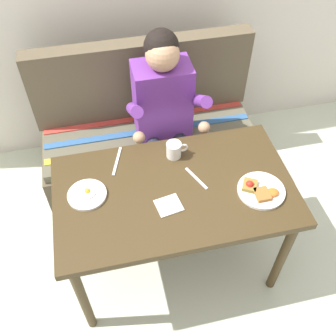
% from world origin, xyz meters
% --- Properties ---
extents(ground_plane, '(8.00, 8.00, 0.00)m').
position_xyz_m(ground_plane, '(0.00, 0.00, 0.00)').
color(ground_plane, beige).
extents(table, '(1.20, 0.70, 0.73)m').
position_xyz_m(table, '(0.00, 0.00, 0.65)').
color(table, '#3E2E19').
rests_on(table, ground).
extents(couch, '(1.44, 0.56, 1.00)m').
position_xyz_m(couch, '(0.00, 0.76, 0.33)').
color(couch, brown).
rests_on(couch, ground).
extents(person, '(0.45, 0.61, 1.21)m').
position_xyz_m(person, '(0.08, 0.59, 0.74)').
color(person, '#6C3290').
rests_on(person, ground).
extents(plate_breakfast, '(0.24, 0.24, 0.05)m').
position_xyz_m(plate_breakfast, '(0.41, -0.11, 0.74)').
color(plate_breakfast, white).
rests_on(plate_breakfast, table).
extents(plate_eggs, '(0.19, 0.19, 0.04)m').
position_xyz_m(plate_eggs, '(-0.43, 0.05, 0.74)').
color(plate_eggs, white).
rests_on(plate_eggs, table).
extents(coffee_mug, '(0.12, 0.08, 0.09)m').
position_xyz_m(coffee_mug, '(0.05, 0.22, 0.78)').
color(coffee_mug, white).
rests_on(coffee_mug, table).
extents(napkin, '(0.14, 0.13, 0.01)m').
position_xyz_m(napkin, '(-0.05, -0.10, 0.73)').
color(napkin, silver).
rests_on(napkin, table).
extents(fork, '(0.08, 0.16, 0.00)m').
position_xyz_m(fork, '(0.12, 0.04, 0.73)').
color(fork, silver).
rests_on(fork, table).
extents(knife, '(0.08, 0.19, 0.00)m').
position_xyz_m(knife, '(-0.26, 0.25, 0.73)').
color(knife, silver).
rests_on(knife, table).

